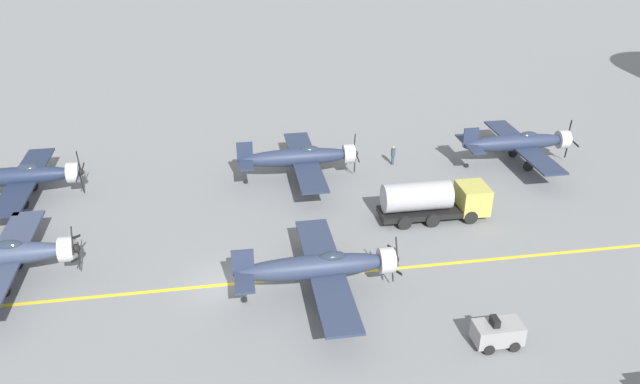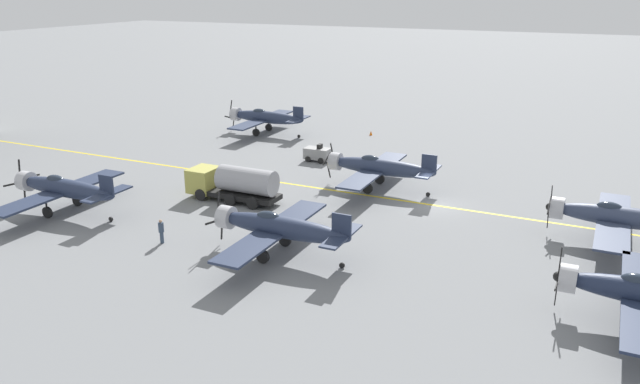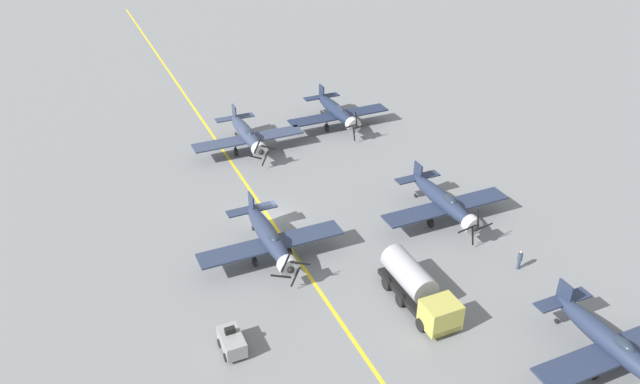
{
  "view_description": "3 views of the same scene",
  "coord_description": "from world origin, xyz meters",
  "px_view_note": "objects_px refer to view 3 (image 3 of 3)",
  "views": [
    {
      "loc": [
        32.3,
        0.6,
        22.71
      ],
      "look_at": [
        -7.25,
        7.11,
        2.2
      ],
      "focal_mm": 35.0,
      "sensor_mm": 36.0,
      "label": 1
    },
    {
      "loc": [
        -47.07,
        -12.1,
        17.14
      ],
      "look_at": [
        -7.85,
        6.51,
        2.57
      ],
      "focal_mm": 35.0,
      "sensor_mm": 36.0,
      "label": 2
    },
    {
      "loc": [
        15.05,
        44.87,
        30.86
      ],
      "look_at": [
        -4.5,
        0.97,
        2.28
      ],
      "focal_mm": 35.0,
      "sensor_mm": 36.0,
      "label": 3
    }
  ],
  "objects_px": {
    "airplane_near_left": "(337,112)",
    "airplane_mid_left": "(444,202)",
    "airplane_far_left": "(612,344)",
    "tow_tractor": "(232,342)",
    "airplane_mid_center": "(270,238)",
    "airplane_near_center": "(247,135)",
    "fuel_tanker": "(418,289)",
    "ground_crew_walking": "(520,259)"
  },
  "relations": [
    {
      "from": "airplane_near_left",
      "to": "airplane_mid_left",
      "type": "bearing_deg",
      "value": 105.46
    },
    {
      "from": "airplane_near_left",
      "to": "airplane_far_left",
      "type": "bearing_deg",
      "value": 105.4
    },
    {
      "from": "airplane_far_left",
      "to": "tow_tractor",
      "type": "relative_size",
      "value": 4.62
    },
    {
      "from": "airplane_mid_center",
      "to": "airplane_near_center",
      "type": "height_order",
      "value": "airplane_mid_center"
    },
    {
      "from": "airplane_mid_left",
      "to": "fuel_tanker",
      "type": "bearing_deg",
      "value": 45.6
    },
    {
      "from": "airplane_mid_left",
      "to": "airplane_near_center",
      "type": "bearing_deg",
      "value": -61.92
    },
    {
      "from": "tow_tractor",
      "to": "airplane_mid_left",
      "type": "bearing_deg",
      "value": -160.73
    },
    {
      "from": "airplane_mid_left",
      "to": "ground_crew_walking",
      "type": "bearing_deg",
      "value": 99.61
    },
    {
      "from": "airplane_mid_center",
      "to": "ground_crew_walking",
      "type": "bearing_deg",
      "value": 134.33
    },
    {
      "from": "airplane_mid_left",
      "to": "tow_tractor",
      "type": "bearing_deg",
      "value": 17.5
    },
    {
      "from": "airplane_mid_center",
      "to": "airplane_far_left",
      "type": "bearing_deg",
      "value": 110.77
    },
    {
      "from": "ground_crew_walking",
      "to": "airplane_mid_left",
      "type": "bearing_deg",
      "value": -78.61
    },
    {
      "from": "airplane_near_left",
      "to": "tow_tractor",
      "type": "xyz_separation_m",
      "value": [
        21.84,
        29.49,
        -1.22
      ]
    },
    {
      "from": "airplane_near_left",
      "to": "fuel_tanker",
      "type": "height_order",
      "value": "airplane_near_left"
    },
    {
      "from": "airplane_mid_center",
      "to": "ground_crew_walking",
      "type": "xyz_separation_m",
      "value": [
        -17.67,
        9.34,
        -1.06
      ]
    },
    {
      "from": "airplane_near_left",
      "to": "tow_tractor",
      "type": "distance_m",
      "value": 36.72
    },
    {
      "from": "airplane_near_left",
      "to": "airplane_near_center",
      "type": "xyz_separation_m",
      "value": [
        11.49,
        1.67,
        0.0
      ]
    },
    {
      "from": "airplane_near_left",
      "to": "airplane_near_center",
      "type": "relative_size",
      "value": 1.0
    },
    {
      "from": "airplane_mid_left",
      "to": "fuel_tanker",
      "type": "distance_m",
      "value": 11.9
    },
    {
      "from": "fuel_tanker",
      "to": "ground_crew_walking",
      "type": "bearing_deg",
      "value": -177.56
    },
    {
      "from": "airplane_near_left",
      "to": "airplane_near_center",
      "type": "distance_m",
      "value": 11.61
    },
    {
      "from": "airplane_mid_center",
      "to": "tow_tractor",
      "type": "height_order",
      "value": "airplane_mid_center"
    },
    {
      "from": "airplane_near_left",
      "to": "airplane_far_left",
      "type": "relative_size",
      "value": 1.0
    },
    {
      "from": "airplane_far_left",
      "to": "fuel_tanker",
      "type": "bearing_deg",
      "value": -61.6
    },
    {
      "from": "fuel_tanker",
      "to": "ground_crew_walking",
      "type": "distance_m",
      "value": 9.75
    },
    {
      "from": "ground_crew_walking",
      "to": "airplane_mid_center",
      "type": "bearing_deg",
      "value": -27.86
    },
    {
      "from": "airplane_near_center",
      "to": "tow_tractor",
      "type": "height_order",
      "value": "airplane_near_center"
    },
    {
      "from": "airplane_mid_left",
      "to": "airplane_near_center",
      "type": "relative_size",
      "value": 1.0
    },
    {
      "from": "airplane_near_center",
      "to": "fuel_tanker",
      "type": "xyz_separation_m",
      "value": [
        -3.52,
        28.91,
        -0.5
      ]
    },
    {
      "from": "airplane_mid_center",
      "to": "tow_tractor",
      "type": "distance_m",
      "value": 10.58
    },
    {
      "from": "tow_tractor",
      "to": "airplane_near_center",
      "type": "bearing_deg",
      "value": -110.4
    },
    {
      "from": "ground_crew_walking",
      "to": "airplane_near_center",
      "type": "bearing_deg",
      "value": -65.06
    },
    {
      "from": "airplane_far_left",
      "to": "airplane_near_center",
      "type": "distance_m",
      "value": 40.93
    },
    {
      "from": "airplane_mid_center",
      "to": "airplane_mid_left",
      "type": "height_order",
      "value": "airplane_mid_left"
    },
    {
      "from": "airplane_mid_center",
      "to": "airplane_far_left",
      "type": "height_order",
      "value": "airplane_far_left"
    },
    {
      "from": "airplane_near_left",
      "to": "tow_tractor",
      "type": "height_order",
      "value": "airplane_near_left"
    },
    {
      "from": "fuel_tanker",
      "to": "airplane_near_left",
      "type": "bearing_deg",
      "value": -104.6
    },
    {
      "from": "airplane_far_left",
      "to": "tow_tractor",
      "type": "xyz_separation_m",
      "value": [
        21.96,
        -11.42,
        -1.22
      ]
    },
    {
      "from": "airplane_far_left",
      "to": "airplane_near_center",
      "type": "relative_size",
      "value": 1.0
    },
    {
      "from": "airplane_far_left",
      "to": "fuel_tanker",
      "type": "xyz_separation_m",
      "value": [
        8.09,
        -10.34,
        -0.5
      ]
    },
    {
      "from": "airplane_mid_left",
      "to": "fuel_tanker",
      "type": "relative_size",
      "value": 1.5
    },
    {
      "from": "airplane_mid_left",
      "to": "tow_tractor",
      "type": "height_order",
      "value": "airplane_mid_left"
    }
  ]
}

